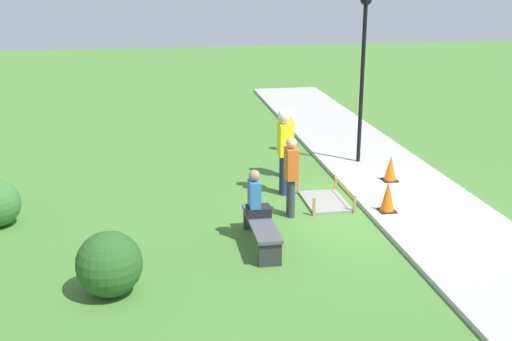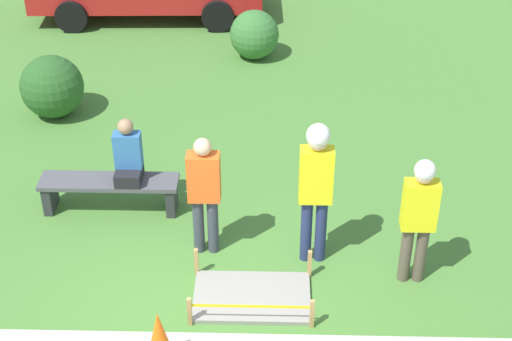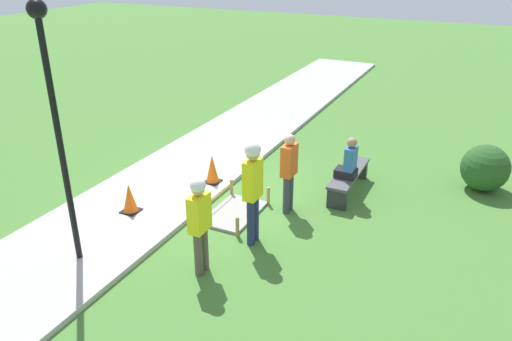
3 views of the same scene
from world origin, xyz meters
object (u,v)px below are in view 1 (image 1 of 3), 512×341
worker_assistant (288,137)px  person_seated_on_bench (256,198)px  park_bench (261,228)px  worker_supervisor (284,143)px  lamppost_near (363,56)px  traffic_cone_near_patch (388,196)px  traffic_cone_far_patch (390,169)px  bystander_in_orange_shirt (291,172)px

worker_assistant → person_seated_on_bench: bearing=158.9°
park_bench → worker_supervisor: 3.02m
person_seated_on_bench → lamppost_near: bearing=-38.5°
traffic_cone_near_patch → lamppost_near: size_ratio=0.15×
traffic_cone_far_patch → lamppost_near: size_ratio=0.14×
park_bench → worker_assistant: bearing=-19.0°
worker_assistant → bystander_in_orange_shirt: bearing=169.0°
traffic_cone_far_patch → person_seated_on_bench: size_ratio=0.67×
traffic_cone_far_patch → park_bench: 4.63m
park_bench → person_seated_on_bench: (0.29, 0.05, 0.49)m
traffic_cone_near_patch → person_seated_on_bench: person_seated_on_bench is taller
bystander_in_orange_shirt → worker_supervisor: bearing=-5.6°
park_bench → worker_supervisor: (2.72, -0.99, 0.85)m
traffic_cone_far_patch → park_bench: (-2.92, 3.60, -0.05)m
worker_supervisor → lamppost_near: bearing=-52.0°
traffic_cone_far_patch → park_bench: bearing=129.1°
traffic_cone_far_patch → worker_supervisor: (-0.20, 2.61, 0.80)m
park_bench → worker_supervisor: size_ratio=0.96×
person_seated_on_bench → worker_assistant: (3.62, -1.40, 0.18)m
person_seated_on_bench → traffic_cone_near_patch: bearing=-75.2°
worker_assistant → bystander_in_orange_shirt: size_ratio=1.03×
park_bench → worker_assistant: size_ratio=1.09×
lamppost_near → worker_assistant: bearing=108.4°
person_seated_on_bench → worker_supervisor: size_ratio=0.46×
park_bench → bystander_in_orange_shirt: 1.72m
traffic_cone_near_patch → worker_assistant: worker_assistant is taller
bystander_in_orange_shirt → traffic_cone_far_patch: bearing=-60.6°
traffic_cone_far_patch → worker_assistant: size_ratio=0.35×
park_bench → worker_assistant: 4.18m
worker_assistant → lamppost_near: 2.79m
park_bench → traffic_cone_near_patch: bearing=-69.7°
park_bench → person_seated_on_bench: size_ratio=2.10×
traffic_cone_far_patch → park_bench: traffic_cone_far_patch is taller
worker_supervisor → traffic_cone_far_patch: bearing=-85.6°
traffic_cone_far_patch → lamppost_near: bearing=7.8°
traffic_cone_far_patch → lamppost_near: 2.94m
traffic_cone_near_patch → person_seated_on_bench: bearing=104.8°
bystander_in_orange_shirt → person_seated_on_bench: bearing=140.2°
traffic_cone_near_patch → worker_supervisor: worker_supervisor is taller
park_bench → bystander_in_orange_shirt: size_ratio=1.13×
park_bench → worker_supervisor: bearing=-20.0°
park_bench → worker_assistant: (3.90, -1.35, 0.66)m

